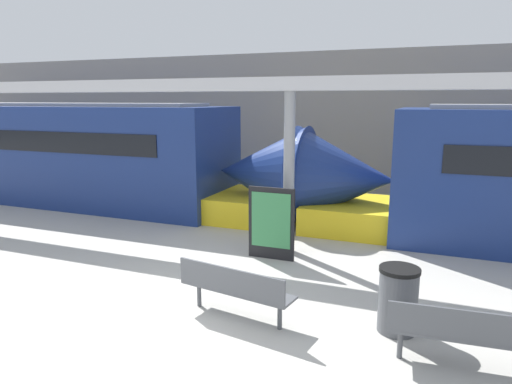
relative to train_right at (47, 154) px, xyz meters
name	(u,v)px	position (x,y,z in m)	size (l,w,h in m)	color
ground_plane	(158,331)	(8.62, -6.52, -1.52)	(60.00, 60.00, 0.00)	#B2AFA8
station_wall	(332,122)	(8.62, 4.87, 0.98)	(56.00, 0.20, 5.00)	gray
train_right	(47,154)	(0.00, 0.00, 0.00)	(17.94, 2.93, 3.20)	navy
bench_near	(234,287)	(9.49, -5.76, -0.99)	(1.90, 0.74, 0.86)	#4C4F54
bench_far	(462,332)	(12.64, -5.98, -1.00)	(1.79, 0.56, 0.86)	#4C4F54
trash_bin	(398,299)	(11.83, -5.23, -1.03)	(0.58, 0.58, 0.97)	#4C4F54
poster_board	(271,223)	(9.10, -2.99, -0.75)	(1.00, 0.07, 1.53)	black
support_column_near	(289,174)	(9.28, -2.38, 0.22)	(0.24, 0.24, 3.48)	gray
canopy_beam	(290,84)	(9.28, -2.38, 2.10)	(28.00, 0.60, 0.28)	#B7B7BC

